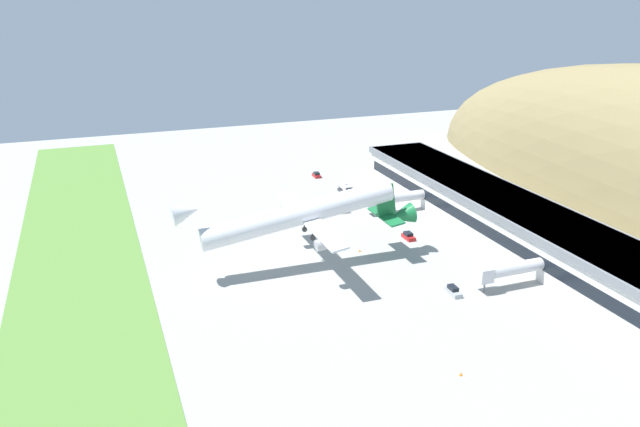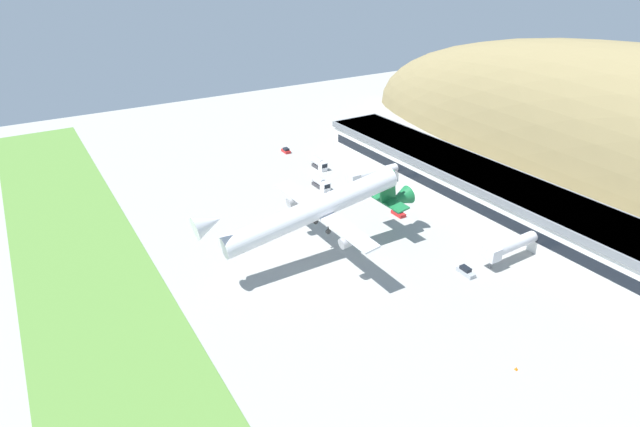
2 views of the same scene
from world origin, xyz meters
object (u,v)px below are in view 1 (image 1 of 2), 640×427
(jetway_0, at_px, (392,198))
(service_car_0, at_px, (453,291))
(traffic_cone_1, at_px, (360,250))
(jetway_1, at_px, (506,270))
(fuel_truck, at_px, (345,188))
(service_car_1, at_px, (316,175))
(box_truck, at_px, (337,205))
(traffic_cone_0, at_px, (461,374))
(service_car_2, at_px, (408,236))
(cargo_airplane, at_px, (304,215))
(terminal_building, at_px, (506,215))

(jetway_0, relative_size, service_car_0, 3.93)
(traffic_cone_1, bearing_deg, jetway_1, 36.04)
(jetway_0, relative_size, fuel_truck, 2.69)
(service_car_1, xyz_separation_m, fuel_truck, (18.46, 2.03, 0.82))
(box_truck, height_order, traffic_cone_1, box_truck)
(jetway_1, bearing_deg, traffic_cone_0, -47.11)
(service_car_1, xyz_separation_m, traffic_cone_0, (108.80, -16.10, -0.37))
(traffic_cone_0, bearing_deg, box_truck, 172.18)
(jetway_1, relative_size, service_car_2, 3.76)
(service_car_0, bearing_deg, jetway_1, 83.56)
(box_truck, height_order, traffic_cone_0, box_truck)
(jetway_1, distance_m, traffic_cone_0, 33.58)
(service_car_0, height_order, service_car_1, service_car_0)
(service_car_0, distance_m, fuel_truck, 66.56)
(jetway_1, xyz_separation_m, fuel_truck, (-67.63, -6.32, -2.52))
(cargo_airplane, bearing_deg, traffic_cone_0, 11.93)
(cargo_airplane, distance_m, service_car_0, 34.03)
(cargo_airplane, bearing_deg, jetway_0, 126.57)
(terminal_building, relative_size, service_car_2, 29.14)
(terminal_building, height_order, traffic_cone_0, terminal_building)
(service_car_0, distance_m, service_car_2, 29.04)
(jetway_0, relative_size, service_car_2, 4.23)
(cargo_airplane, bearing_deg, traffic_cone_1, 103.32)
(service_car_1, height_order, traffic_cone_1, service_car_1)
(jetway_0, xyz_separation_m, traffic_cone_1, (21.17, -18.56, -3.71))
(fuel_truck, xyz_separation_m, traffic_cone_1, (40.75, -13.23, -1.19))
(cargo_airplane, xyz_separation_m, traffic_cone_0, (46.13, 9.74, -11.73))
(terminal_building, xyz_separation_m, jetway_1, (23.47, -16.94, -1.37))
(jetway_0, xyz_separation_m, box_truck, (-6.77, -12.81, -2.54))
(jetway_1, height_order, service_car_1, jetway_1)
(terminal_building, height_order, service_car_0, terminal_building)
(service_car_1, height_order, fuel_truck, fuel_truck)
(traffic_cone_1, bearing_deg, service_car_2, 101.76)
(service_car_1, bearing_deg, traffic_cone_0, -8.42)
(traffic_cone_0, bearing_deg, jetway_0, 161.66)
(service_car_0, bearing_deg, terminal_building, 128.51)
(jetway_1, height_order, traffic_cone_1, jetway_1)
(terminal_building, distance_m, traffic_cone_1, 37.00)
(cargo_airplane, height_order, traffic_cone_0, cargo_airplane)
(terminal_building, xyz_separation_m, service_car_0, (22.23, -27.93, -4.67))
(cargo_airplane, xyz_separation_m, box_truck, (-31.41, 20.40, -10.55))
(jetway_0, bearing_deg, terminal_building, 36.10)
(jetway_0, bearing_deg, box_truck, -117.87)
(cargo_airplane, bearing_deg, box_truck, 147.00)
(service_car_2, bearing_deg, service_car_1, -177.22)
(cargo_airplane, height_order, traffic_cone_1, cargo_airplane)
(jetway_1, distance_m, service_car_2, 30.49)
(cargo_airplane, distance_m, traffic_cone_0, 48.58)
(traffic_cone_0, bearing_deg, fuel_truck, 168.65)
(jetway_1, height_order, traffic_cone_0, jetway_1)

